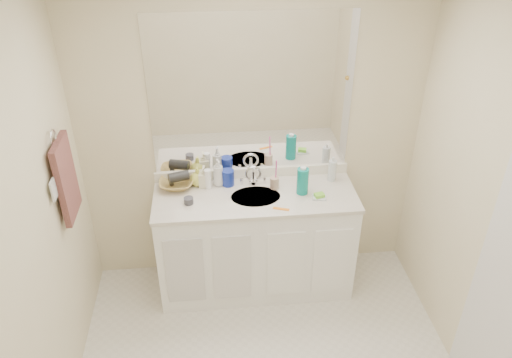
{
  "coord_description": "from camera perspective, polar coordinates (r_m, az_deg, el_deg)",
  "views": [
    {
      "loc": [
        -0.31,
        -2.06,
        2.94
      ],
      "look_at": [
        0.0,
        0.97,
        1.05
      ],
      "focal_mm": 35.0,
      "sensor_mm": 36.0,
      "label": 1
    }
  ],
  "objects": [
    {
      "name": "towel_ring",
      "position": [
        3.3,
        -22.17,
        4.4
      ],
      "size": [
        0.01,
        0.11,
        0.11
      ],
      "primitive_type": "torus",
      "rotation": [
        0.0,
        1.57,
        0.0
      ],
      "color": "silver",
      "rests_on": "wall_left"
    },
    {
      "name": "dark_jar",
      "position": [
        3.65,
        -7.71,
        -2.47
      ],
      "size": [
        0.09,
        0.09,
        0.05
      ],
      "primitive_type": "cylinder",
      "rotation": [
        0.0,
        0.0,
        0.4
      ],
      "color": "#3C3C44",
      "rests_on": "countertop"
    },
    {
      "name": "backsplash",
      "position": [
        3.92,
        -0.46,
        0.75
      ],
      "size": [
        1.52,
        0.03,
        0.08
      ],
      "primitive_type": "cube",
      "color": "white",
      "rests_on": "countertop"
    },
    {
      "name": "wall_left",
      "position": [
        2.88,
        -24.89,
        -9.03
      ],
      "size": [
        0.02,
        2.6,
        2.4
      ],
      "primitive_type": "cube",
      "color": "beige",
      "rests_on": "floor"
    },
    {
      "name": "green_soap",
      "position": [
        3.71,
        7.25,
        -1.85
      ],
      "size": [
        0.08,
        0.07,
        0.03
      ],
      "primitive_type": "cube",
      "rotation": [
        0.0,
        0.0,
        0.25
      ],
      "color": "#85E437",
      "rests_on": "soap_dish"
    },
    {
      "name": "sink_basin",
      "position": [
        3.72,
        -0.05,
        -2.15
      ],
      "size": [
        0.37,
        0.37,
        0.02
      ],
      "primitive_type": "cylinder",
      "color": "beige",
      "rests_on": "countertop"
    },
    {
      "name": "extra_white_bottle",
      "position": [
        3.78,
        -5.52,
        -0.0
      ],
      "size": [
        0.05,
        0.05,
        0.16
      ],
      "primitive_type": "cylinder",
      "rotation": [
        0.0,
        0.0,
        -0.1
      ],
      "color": "white",
      "rests_on": "countertop"
    },
    {
      "name": "hand_towel",
      "position": [
        3.44,
        -20.86,
        -0.01
      ],
      "size": [
        0.04,
        0.32,
        0.55
      ],
      "primitive_type": "cube",
      "color": "#4B2A28",
      "rests_on": "towel_ring"
    },
    {
      "name": "soap_bottle_cream",
      "position": [
        3.8,
        -5.95,
        0.3
      ],
      "size": [
        0.09,
        0.09,
        0.17
      ],
      "primitive_type": "imported",
      "rotation": [
        0.0,
        0.0,
        -0.12
      ],
      "color": "beige",
      "rests_on": "countertop"
    },
    {
      "name": "countertop",
      "position": [
        3.73,
        -0.08,
        -2.01
      ],
      "size": [
        1.52,
        0.57,
        0.03
      ],
      "primitive_type": "cube",
      "color": "silver",
      "rests_on": "vanity_cabinet"
    },
    {
      "name": "switch_plate",
      "position": [
        3.25,
        -22.13,
        -1.13
      ],
      "size": [
        0.01,
        0.08,
        0.13
      ],
      "primitive_type": "cube",
      "color": "silver",
      "rests_on": "wall_left"
    },
    {
      "name": "vanity_cabinet",
      "position": [
        3.99,
        -0.07,
        -7.27
      ],
      "size": [
        1.5,
        0.55,
        0.85
      ],
      "primitive_type": "cube",
      "color": "white",
      "rests_on": "floor"
    },
    {
      "name": "soap_bottle_yellow",
      "position": [
        3.83,
        -6.68,
        0.3
      ],
      "size": [
        0.14,
        0.14,
        0.15
      ],
      "primitive_type": "imported",
      "rotation": [
        0.0,
        0.0,
        0.18
      ],
      "color": "#D9DA55",
      "rests_on": "countertop"
    },
    {
      "name": "hair_dryer",
      "position": [
        3.82,
        -8.83,
        0.27
      ],
      "size": [
        0.17,
        0.12,
        0.08
      ],
      "primitive_type": "cylinder",
      "rotation": [
        0.0,
        1.57,
        0.29
      ],
      "color": "black",
      "rests_on": "wicker_basket"
    },
    {
      "name": "soap_bottle_white",
      "position": [
        3.8,
        -4.35,
        0.76
      ],
      "size": [
        0.11,
        0.11,
        0.22
      ],
      "primitive_type": "imported",
      "rotation": [
        0.0,
        0.0,
        0.31
      ],
      "color": "silver",
      "rests_on": "countertop"
    },
    {
      "name": "soap_dish",
      "position": [
        3.72,
        7.23,
        -2.08
      ],
      "size": [
        0.11,
        0.1,
        0.01
      ],
      "primitive_type": "cube",
      "rotation": [
        0.0,
        0.0,
        -0.16
      ],
      "color": "silver",
      "rests_on": "countertop"
    },
    {
      "name": "blue_mug",
      "position": [
        3.82,
        -3.21,
        0.16
      ],
      "size": [
        0.11,
        0.11,
        0.13
      ],
      "primitive_type": "cylinder",
      "rotation": [
        0.0,
        0.0,
        0.26
      ],
      "color": "navy",
      "rests_on": "countertop"
    },
    {
      "name": "orange_comb",
      "position": [
        3.58,
        2.89,
        -3.43
      ],
      "size": [
        0.12,
        0.06,
        0.0
      ],
      "primitive_type": "cube",
      "rotation": [
        0.0,
        0.0,
        -0.34
      ],
      "color": "orange",
      "rests_on": "countertop"
    },
    {
      "name": "mouthwash_bottle",
      "position": [
        3.71,
        5.35,
        -0.24
      ],
      "size": [
        0.12,
        0.12,
        0.21
      ],
      "primitive_type": "cylinder",
      "rotation": [
        0.0,
        0.0,
        -0.42
      ],
      "color": "#0B847B",
      "rests_on": "countertop"
    },
    {
      "name": "ceiling",
      "position": [
        2.16,
        2.74,
        17.23
      ],
      "size": [
        2.6,
        2.6,
        0.02
      ],
      "primitive_type": "cube",
      "color": "white",
      "rests_on": "wall_back"
    },
    {
      "name": "wall_back",
      "position": [
        3.8,
        -0.5,
        4.49
      ],
      "size": [
        2.6,
        0.02,
        2.4
      ],
      "primitive_type": "cube",
      "color": "beige",
      "rests_on": "floor"
    },
    {
      "name": "wall_right",
      "position": [
        3.14,
        26.43,
        -5.73
      ],
      "size": [
        0.02,
        2.6,
        2.4
      ],
      "primitive_type": "cube",
      "color": "beige",
      "rests_on": "floor"
    },
    {
      "name": "wicker_basket",
      "position": [
        3.85,
        -9.06,
        -0.48
      ],
      "size": [
        0.28,
        0.28,
        0.06
      ],
      "primitive_type": "imported",
      "rotation": [
        0.0,
        0.0,
        -0.08
      ],
      "color": "#A18141",
      "rests_on": "countertop"
    },
    {
      "name": "mirror",
      "position": [
        3.64,
        -0.51,
        9.49
      ],
      "size": [
        1.48,
        0.01,
        1.2
      ],
      "primitive_type": "cube",
      "color": "white",
      "rests_on": "wall_back"
    },
    {
      "name": "clear_pump_bottle",
      "position": [
        3.91,
        8.7,
        0.96
      ],
      "size": [
        0.08,
        0.08,
        0.17
      ],
      "primitive_type": "cylinder",
      "rotation": [
        0.0,
        0.0,
        0.28
      ],
      "color": "silver",
      "rests_on": "countertop"
    },
    {
      "name": "tan_cup",
      "position": [
        3.78,
        2.12,
        -0.44
      ],
      "size": [
        0.07,
        0.07,
        0.09
      ],
      "primitive_type": "cylinder",
      "rotation": [
        0.0,
        0.0,
        -0.04
      ],
      "color": "tan",
      "rests_on": "countertop"
    },
    {
      "name": "toothbrush",
      "position": [
        3.73,
        2.31,
        0.92
      ],
      "size": [
        0.01,
        0.04,
        0.19
      ],
      "primitive_type": "cylinder",
      "rotation": [
        0.14,
        0.0,
        -0.06
      ],
      "color": "#EB3EA5",
      "rests_on": "tan_cup"
    },
    {
      "name": "faucet",
      "position": [
        3.83,
        -0.32,
        0.18
      ],
      "size": [
        0.02,
        0.02,
        0.11
      ],
      "primitive_type": "cylinder",
      "color": "silver",
      "rests_on": "countertop"
    }
  ]
}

